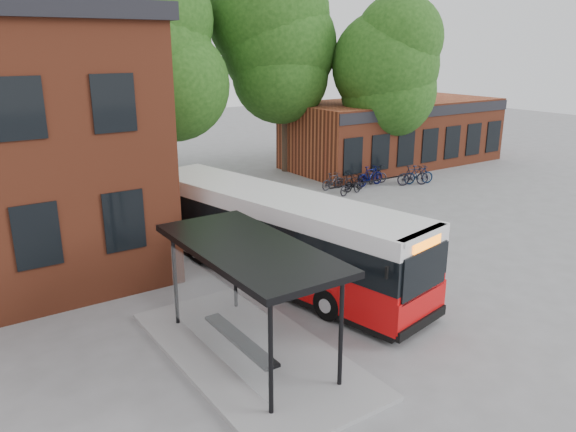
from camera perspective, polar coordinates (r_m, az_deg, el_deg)
ground at (r=17.42m, az=7.44°, el=-8.08°), size 100.00×100.00×0.00m
shop_row at (r=36.67m, az=10.73°, el=8.35°), size 14.00×6.20×4.00m
bus_shelter at (r=13.65m, az=-3.92°, el=-8.62°), size 3.60×7.00×2.90m
bike_rail at (r=30.29m, az=8.12°, el=3.18°), size 5.20×0.10×0.38m
tree_0 at (r=28.11m, az=-25.22°, el=11.69°), size 7.92×7.92×11.00m
tree_1 at (r=31.01m, az=-12.42°, el=12.67°), size 7.92×7.92×10.40m
tree_2 at (r=33.41m, az=-0.28°, el=13.85°), size 7.92×7.92×11.00m
tree_3 at (r=33.56m, az=10.94°, el=12.10°), size 7.04×7.04×9.28m
city_bus at (r=18.12m, az=-1.44°, el=-2.07°), size 4.54×11.45×2.85m
bicycle_0 at (r=28.82m, az=6.40°, el=3.02°), size 1.70×0.85×0.85m
bicycle_1 at (r=29.73m, az=4.57°, el=3.56°), size 1.54×0.55×0.91m
bicycle_2 at (r=30.06m, az=5.36°, el=3.58°), size 1.60×0.87×0.80m
bicycle_3 at (r=29.49m, az=6.77°, el=3.37°), size 1.53×0.61×0.90m
bicycle_4 at (r=31.34m, az=8.53°, el=4.11°), size 1.79×1.20×0.89m
bicycle_5 at (r=30.74m, az=8.36°, el=4.06°), size 1.84×0.58×1.09m
bicycle_6 at (r=31.65m, az=8.88°, el=4.27°), size 1.88×1.31×0.94m
bicycle_7 at (r=31.65m, az=13.13°, el=4.11°), size 1.78×1.05×1.03m
bicycle_extra_0 at (r=31.25m, az=12.58°, el=4.04°), size 1.89×1.14×1.10m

